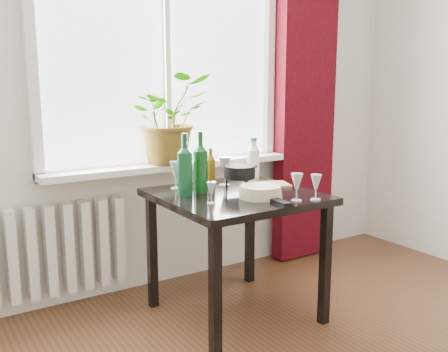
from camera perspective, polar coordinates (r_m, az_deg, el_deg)
window at (r=3.32m, az=-6.77°, el=14.68°), size 1.72×0.08×1.62m
windowsill at (r=3.29m, az=-5.95°, el=1.20°), size 1.72×0.20×0.04m
curtain at (r=3.86m, az=9.32°, el=9.52°), size 0.50×0.12×2.56m
radiator at (r=3.17m, az=-18.33°, el=-7.93°), size 0.80×0.10×0.55m
table at (r=2.87m, az=1.34°, el=-3.75°), size 0.85×0.85×0.74m
potted_plant at (r=3.24m, az=-6.33°, el=6.53°), size 0.53×0.46×0.58m
wine_bottle_left at (r=2.77m, az=-4.51°, el=1.37°), size 0.11×0.11×0.35m
wine_bottle_right at (r=2.83m, az=-2.70°, el=1.65°), size 0.09×0.09×0.36m
bottle_amber at (r=3.04m, az=-1.54°, el=1.09°), size 0.06×0.06×0.23m
cleaning_bottle at (r=3.23m, az=3.37°, el=1.99°), size 0.08×0.08×0.28m
wineglass_front_right at (r=2.67m, az=8.31°, el=-1.25°), size 0.07×0.07×0.15m
wineglass_far_right at (r=2.71m, az=10.46°, el=-1.24°), size 0.07×0.07×0.14m
wineglass_back_center at (r=3.04m, az=0.06°, el=0.59°), size 0.10×0.10×0.18m
wineglass_back_left at (r=2.96m, az=-5.55°, el=0.14°), size 0.08×0.08×0.17m
wineglass_front_left at (r=2.59m, az=-1.46°, el=-1.91°), size 0.06×0.06×0.12m
plate_stack at (r=2.74m, az=4.17°, el=-1.81°), size 0.30×0.30×0.06m
fondue_pot at (r=2.93m, az=1.81°, el=-0.18°), size 0.25×0.23×0.14m
tv_remote at (r=2.62m, az=6.22°, el=-2.92°), size 0.07×0.18×0.02m
cutting_board at (r=3.05m, az=4.92°, el=-1.01°), size 0.31×0.25×0.01m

